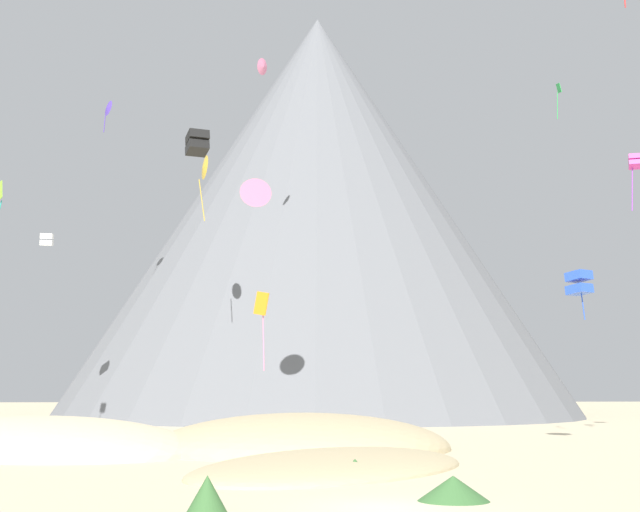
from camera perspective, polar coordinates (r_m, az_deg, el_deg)
name	(u,v)px	position (r m, az deg, el deg)	size (l,w,h in m)	color
ground_plane	(388,508)	(27.26, 4.46, -16.15)	(400.00, 400.00, 0.00)	beige
dune_foreground_left	(44,451)	(53.28, -17.63, -12.09)	(21.55, 15.05, 3.98)	beige
dune_foreground_right	(302,449)	(52.42, -1.20, -12.55)	(19.37, 17.33, 4.24)	#C6B284
dune_midground	(334,469)	(39.86, 0.93, -13.78)	(17.86, 9.76, 1.65)	#C6B284
bush_ridge_crest	(453,488)	(29.11, 8.73, -14.81)	(2.32, 2.32, 0.80)	#386633
bush_near_left	(355,468)	(36.04, 2.31, -13.73)	(1.38, 1.38, 0.75)	#386633
bush_far_right	(207,495)	(26.06, -7.40, -15.24)	(1.24, 1.24, 1.10)	#386633
rock_massif	(319,228)	(114.53, -0.07, 1.85)	(83.84, 83.84, 53.59)	slate
kite_orange_low	(262,312)	(59.24, -3.83, -3.70)	(1.09, 0.53, 5.39)	orange
kite_black_mid	(197,143)	(54.04, -8.04, 7.35)	(1.59, 1.65, 1.46)	black
kite_gold_mid	(204,168)	(80.05, -7.63, 5.74)	(1.04, 2.24, 6.11)	gold
kite_magenta_mid	(635,163)	(66.86, 19.91, 5.77)	(1.10, 1.14, 4.19)	#D1339E
kite_rainbow_mid	(255,194)	(68.80, -4.25, 4.10)	(2.57, 1.17, 2.49)	#E5668C
kite_pink_high	(263,67)	(87.56, -3.76, 12.27)	(1.31, 1.62, 1.65)	pink
kite_blue_low	(579,283)	(59.05, 16.61, -1.70)	(1.80, 1.82, 3.20)	blue
kite_green_high	(558,93)	(94.84, 15.35, 10.26)	(0.53, 0.97, 3.88)	green
kite_indigo_high	(108,108)	(91.62, -13.75, 9.39)	(1.26, 1.61, 3.35)	#5138B2
kite_white_mid	(47,240)	(84.56, -17.46, 1.04)	(1.19, 1.24, 1.26)	white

